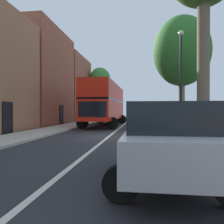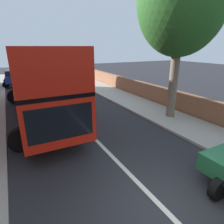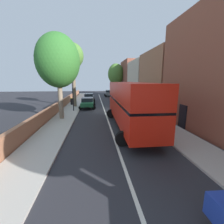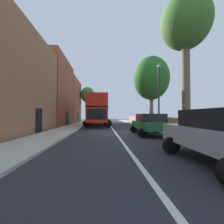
{
  "view_description": "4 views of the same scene",
  "coord_description": "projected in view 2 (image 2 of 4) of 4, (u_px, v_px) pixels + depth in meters",
  "views": [
    {
      "loc": [
        1.95,
        -13.27,
        1.57
      ],
      "look_at": [
        -0.63,
        6.13,
        1.41
      ],
      "focal_mm": 36.31,
      "sensor_mm": 36.0,
      "label": 1
    },
    {
      "loc": [
        -3.05,
        -2.61,
        4.05
      ],
      "look_at": [
        0.41,
        3.84,
        1.52
      ],
      "focal_mm": 30.62,
      "sensor_mm": 36.0,
      "label": 2
    },
    {
      "loc": [
        1.39,
        22.05,
        4.21
      ],
      "look_at": [
        -0.39,
        6.74,
        1.01
      ],
      "focal_mm": 24.23,
      "sensor_mm": 36.0,
      "label": 3
    },
    {
      "loc": [
        -1.14,
        -12.24,
        1.54
      ],
      "look_at": [
        0.28,
        8.51,
        1.99
      ],
      "focal_mm": 22.6,
      "sensor_mm": 36.0,
      "label": 4
    }
  ],
  "objects": [
    {
      "name": "parked_car_blue_left_1",
      "position": [
        15.0,
        77.0,
        20.59
      ],
      "size": [
        2.63,
        4.01,
        1.68
      ],
      "color": "#1E389E",
      "rests_on": "ground"
    },
    {
      "name": "ground_plane",
      "position": [
        169.0,
        214.0,
        4.86
      ],
      "size": [
        84.0,
        84.0,
        0.0
      ],
      "primitive_type": "plane",
      "color": "#28282D"
    },
    {
      "name": "road_centre_line",
      "position": [
        169.0,
        214.0,
        4.86
      ],
      "size": [
        0.16,
        54.0,
        0.01
      ],
      "primitive_type": "cube",
      "color": "silver",
      "rests_on": "ground"
    },
    {
      "name": "street_tree_right_3",
      "position": [
        182.0,
        0.0,
        9.42
      ],
      "size": [
        4.47,
        4.47,
        8.86
      ],
      "color": "#7A6B56",
      "rests_on": "sidewalk_right"
    },
    {
      "name": "double_decker_bus",
      "position": [
        36.0,
        78.0,
        10.86
      ],
      "size": [
        3.65,
        11.41,
        4.06
      ],
      "color": "red",
      "rests_on": "ground"
    }
  ]
}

